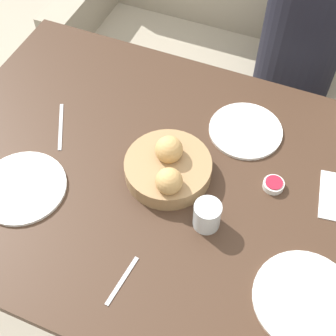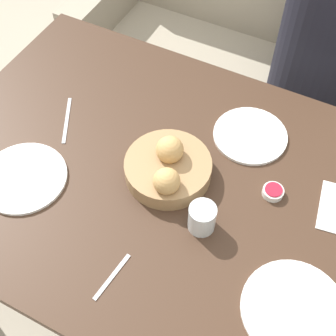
% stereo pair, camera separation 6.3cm
% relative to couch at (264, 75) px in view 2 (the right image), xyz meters
% --- Properties ---
extents(ground_plane, '(10.00, 10.00, 0.00)m').
position_rel_couch_xyz_m(ground_plane, '(0.02, -1.03, -0.32)').
color(ground_plane, '#A89E89').
extents(dining_table, '(1.48, 1.01, 0.76)m').
position_rel_couch_xyz_m(dining_table, '(0.02, -1.03, 0.35)').
color(dining_table, '#3D281C').
rests_on(dining_table, ground_plane).
extents(couch, '(1.76, 0.70, 0.88)m').
position_rel_couch_xyz_m(couch, '(0.00, 0.00, 0.00)').
color(couch, '#9E937F').
rests_on(couch, ground_plane).
extents(seated_person, '(0.33, 0.42, 1.23)m').
position_rel_couch_xyz_m(seated_person, '(0.22, -0.15, 0.22)').
color(seated_person, '#23232D').
rests_on(seated_person, ground_plane).
extents(bread_basket, '(0.25, 0.25, 0.12)m').
position_rel_couch_xyz_m(bread_basket, '(-0.00, -1.01, 0.48)').
color(bread_basket, '#99754C').
rests_on(bread_basket, dining_table).
extents(plate_near_left, '(0.25, 0.25, 0.01)m').
position_rel_couch_xyz_m(plate_near_left, '(-0.37, -1.21, 0.45)').
color(plate_near_left, white).
rests_on(plate_near_left, dining_table).
extents(plate_near_right, '(0.26, 0.26, 0.01)m').
position_rel_couch_xyz_m(plate_near_right, '(0.45, -1.23, 0.45)').
color(plate_near_right, white).
rests_on(plate_near_right, dining_table).
extents(plate_far_center, '(0.23, 0.23, 0.01)m').
position_rel_couch_xyz_m(plate_far_center, '(0.16, -0.77, 0.45)').
color(plate_far_center, white).
rests_on(plate_far_center, dining_table).
extents(water_tumbler, '(0.07, 0.07, 0.09)m').
position_rel_couch_xyz_m(water_tumbler, '(0.15, -1.12, 0.48)').
color(water_tumbler, silver).
rests_on(water_tumbler, dining_table).
extents(jam_bowl_berry, '(0.06, 0.06, 0.02)m').
position_rel_couch_xyz_m(jam_bowl_berry, '(0.29, -0.93, 0.45)').
color(jam_bowl_berry, white).
rests_on(jam_bowl_berry, dining_table).
extents(fork_silver, '(0.10, 0.17, 0.00)m').
position_rel_couch_xyz_m(fork_silver, '(-0.39, -0.97, 0.44)').
color(fork_silver, '#B7B7BC').
rests_on(fork_silver, dining_table).
extents(spoon_coffee, '(0.03, 0.14, 0.00)m').
position_rel_couch_xyz_m(spoon_coffee, '(0.02, -1.35, 0.44)').
color(spoon_coffee, '#B7B7BC').
rests_on(spoon_coffee, dining_table).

